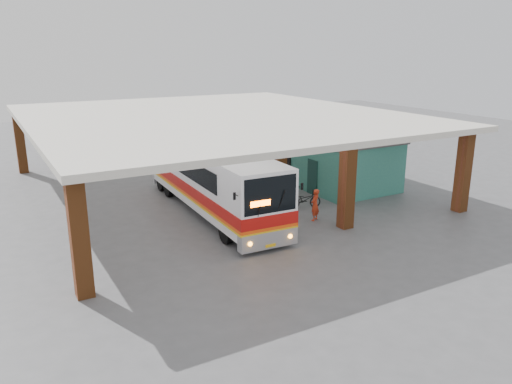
{
  "coord_description": "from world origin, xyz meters",
  "views": [
    {
      "loc": [
        -12.09,
        -20.83,
        8.42
      ],
      "look_at": [
        -0.3,
        0.0,
        1.51
      ],
      "focal_mm": 35.0,
      "sensor_mm": 36.0,
      "label": 1
    }
  ],
  "objects_px": {
    "red_chair": "(261,166)",
    "pedestrian": "(315,205)",
    "motorcycle": "(305,200)",
    "coach_bus": "(211,177)"
  },
  "relations": [
    {
      "from": "motorcycle",
      "to": "pedestrian",
      "type": "distance_m",
      "value": 2.08
    },
    {
      "from": "pedestrian",
      "to": "red_chair",
      "type": "height_order",
      "value": "pedestrian"
    },
    {
      "from": "red_chair",
      "to": "pedestrian",
      "type": "bearing_deg",
      "value": -120.12
    },
    {
      "from": "coach_bus",
      "to": "motorcycle",
      "type": "bearing_deg",
      "value": -20.34
    },
    {
      "from": "motorcycle",
      "to": "red_chair",
      "type": "bearing_deg",
      "value": 3.18
    },
    {
      "from": "motorcycle",
      "to": "red_chair",
      "type": "distance_m",
      "value": 8.6
    },
    {
      "from": "pedestrian",
      "to": "red_chair",
      "type": "bearing_deg",
      "value": -134.43
    },
    {
      "from": "pedestrian",
      "to": "coach_bus",
      "type": "bearing_deg",
      "value": -73.65
    },
    {
      "from": "motorcycle",
      "to": "red_chair",
      "type": "relative_size",
      "value": 2.1
    },
    {
      "from": "coach_bus",
      "to": "red_chair",
      "type": "relative_size",
      "value": 15.18
    }
  ]
}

